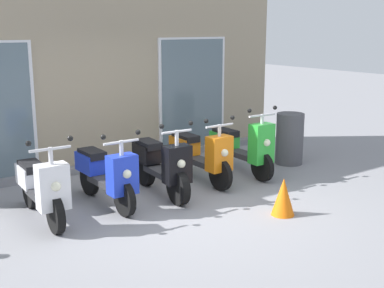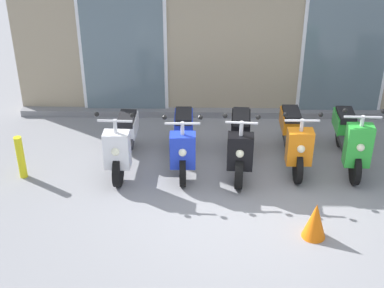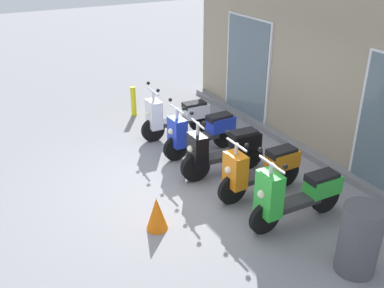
{
  "view_description": "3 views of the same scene",
  "coord_description": "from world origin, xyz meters",
  "px_view_note": "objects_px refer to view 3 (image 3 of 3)",
  "views": [
    {
      "loc": [
        -3.89,
        -5.55,
        2.53
      ],
      "look_at": [
        0.62,
        0.8,
        0.71
      ],
      "focal_mm": 47.74,
      "sensor_mm": 36.0,
      "label": 1
    },
    {
      "loc": [
        -0.59,
        -6.83,
        4.79
      ],
      "look_at": [
        -0.71,
        0.3,
        0.71
      ],
      "focal_mm": 52.6,
      "sensor_mm": 36.0,
      "label": 2
    },
    {
      "loc": [
        5.75,
        -3.02,
        3.92
      ],
      "look_at": [
        -0.36,
        0.38,
        0.52
      ],
      "focal_mm": 41.03,
      "sensor_mm": 36.0,
      "label": 3
    }
  ],
  "objects_px": {
    "scooter_white": "(176,116)",
    "scooter_green": "(296,194)",
    "scooter_black": "(223,150)",
    "curb_bollard": "(133,101)",
    "scooter_blue": "(201,131)",
    "scooter_orange": "(260,169)",
    "traffic_cone": "(157,213)",
    "trash_bin": "(359,239)"
  },
  "relations": [
    {
      "from": "scooter_black",
      "to": "curb_bollard",
      "type": "relative_size",
      "value": 2.29
    },
    {
      "from": "scooter_black",
      "to": "trash_bin",
      "type": "height_order",
      "value": "scooter_black"
    },
    {
      "from": "traffic_cone",
      "to": "trash_bin",
      "type": "bearing_deg",
      "value": 42.45
    },
    {
      "from": "scooter_blue",
      "to": "curb_bollard",
      "type": "relative_size",
      "value": 2.28
    },
    {
      "from": "scooter_white",
      "to": "scooter_green",
      "type": "relative_size",
      "value": 0.97
    },
    {
      "from": "scooter_blue",
      "to": "trash_bin",
      "type": "height_order",
      "value": "scooter_blue"
    },
    {
      "from": "scooter_green",
      "to": "curb_bollard",
      "type": "xyz_separation_m",
      "value": [
        -5.11,
        -0.45,
        -0.14
      ]
    },
    {
      "from": "scooter_orange",
      "to": "trash_bin",
      "type": "xyz_separation_m",
      "value": [
        2.04,
        -0.02,
        -0.01
      ]
    },
    {
      "from": "scooter_white",
      "to": "trash_bin",
      "type": "bearing_deg",
      "value": 1.51
    },
    {
      "from": "scooter_orange",
      "to": "traffic_cone",
      "type": "xyz_separation_m",
      "value": [
        0.03,
        -1.86,
        -0.22
      ]
    },
    {
      "from": "scooter_blue",
      "to": "curb_bollard",
      "type": "distance_m",
      "value": 2.51
    },
    {
      "from": "scooter_black",
      "to": "curb_bollard",
      "type": "height_order",
      "value": "scooter_black"
    },
    {
      "from": "curb_bollard",
      "to": "scooter_black",
      "type": "bearing_deg",
      "value": 5.19
    },
    {
      "from": "trash_bin",
      "to": "scooter_blue",
      "type": "bearing_deg",
      "value": -178.75
    },
    {
      "from": "scooter_white",
      "to": "traffic_cone",
      "type": "distance_m",
      "value": 3.23
    },
    {
      "from": "scooter_black",
      "to": "scooter_green",
      "type": "relative_size",
      "value": 0.98
    },
    {
      "from": "trash_bin",
      "to": "curb_bollard",
      "type": "xyz_separation_m",
      "value": [
        -6.27,
        -0.46,
        -0.12
      ]
    },
    {
      "from": "traffic_cone",
      "to": "scooter_blue",
      "type": "bearing_deg",
      "value": 135.38
    },
    {
      "from": "scooter_black",
      "to": "scooter_orange",
      "type": "distance_m",
      "value": 0.88
    },
    {
      "from": "trash_bin",
      "to": "curb_bollard",
      "type": "distance_m",
      "value": 6.29
    },
    {
      "from": "traffic_cone",
      "to": "curb_bollard",
      "type": "distance_m",
      "value": 4.48
    },
    {
      "from": "scooter_black",
      "to": "traffic_cone",
      "type": "height_order",
      "value": "scooter_black"
    },
    {
      "from": "scooter_blue",
      "to": "scooter_green",
      "type": "relative_size",
      "value": 0.98
    },
    {
      "from": "traffic_cone",
      "to": "trash_bin",
      "type": "relative_size",
      "value": 0.55
    },
    {
      "from": "curb_bollard",
      "to": "scooter_blue",
      "type": "bearing_deg",
      "value": 8.55
    },
    {
      "from": "scooter_blue",
      "to": "curb_bollard",
      "type": "height_order",
      "value": "scooter_blue"
    },
    {
      "from": "scooter_orange",
      "to": "scooter_blue",
      "type": "bearing_deg",
      "value": -176.77
    },
    {
      "from": "scooter_black",
      "to": "trash_bin",
      "type": "xyz_separation_m",
      "value": [
        2.91,
        0.15,
        0.0
      ]
    },
    {
      "from": "curb_bollard",
      "to": "scooter_orange",
      "type": "bearing_deg",
      "value": 6.36
    },
    {
      "from": "scooter_green",
      "to": "curb_bollard",
      "type": "relative_size",
      "value": 2.33
    },
    {
      "from": "traffic_cone",
      "to": "scooter_orange",
      "type": "bearing_deg",
      "value": 91.0
    },
    {
      "from": "scooter_orange",
      "to": "curb_bollard",
      "type": "distance_m",
      "value": 4.26
    },
    {
      "from": "scooter_blue",
      "to": "scooter_black",
      "type": "height_order",
      "value": "scooter_black"
    },
    {
      "from": "scooter_white",
      "to": "scooter_green",
      "type": "distance_m",
      "value": 3.57
    },
    {
      "from": "scooter_orange",
      "to": "traffic_cone",
      "type": "height_order",
      "value": "scooter_orange"
    },
    {
      "from": "curb_bollard",
      "to": "traffic_cone",
      "type": "bearing_deg",
      "value": -18.02
    },
    {
      "from": "scooter_black",
      "to": "curb_bollard",
      "type": "distance_m",
      "value": 3.38
    },
    {
      "from": "scooter_black",
      "to": "traffic_cone",
      "type": "distance_m",
      "value": 1.93
    },
    {
      "from": "scooter_blue",
      "to": "scooter_green",
      "type": "xyz_separation_m",
      "value": [
        2.63,
        0.07,
        0.02
      ]
    },
    {
      "from": "trash_bin",
      "to": "curb_bollard",
      "type": "height_order",
      "value": "trash_bin"
    },
    {
      "from": "scooter_green",
      "to": "curb_bollard",
      "type": "height_order",
      "value": "scooter_green"
    },
    {
      "from": "scooter_white",
      "to": "trash_bin",
      "type": "distance_m",
      "value": 4.74
    }
  ]
}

